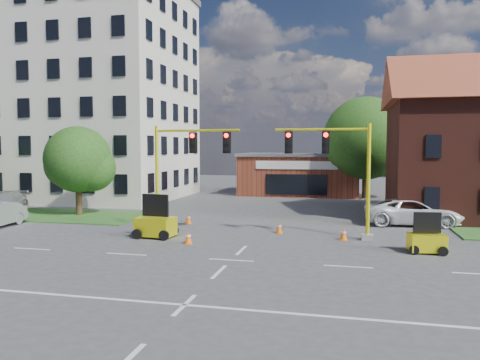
{
  "coord_description": "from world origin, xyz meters",
  "views": [
    {
      "loc": [
        4.94,
        -19.59,
        4.95
      ],
      "look_at": [
        -1.92,
        10.0,
        2.81
      ],
      "focal_mm": 35.0,
      "sensor_mm": 36.0,
      "label": 1
    }
  ],
  "objects_px": {
    "signal_mast_east": "(337,166)",
    "trailer_east": "(427,241)",
    "signal_mast_west": "(183,165)",
    "pickup_white": "(413,212)",
    "trailer_west": "(156,225)"
  },
  "relations": [
    {
      "from": "signal_mast_west",
      "to": "pickup_white",
      "type": "xyz_separation_m",
      "value": [
        13.37,
        5.65,
        -3.09
      ]
    },
    {
      "from": "signal_mast_east",
      "to": "pickup_white",
      "type": "height_order",
      "value": "signal_mast_east"
    },
    {
      "from": "signal_mast_west",
      "to": "trailer_west",
      "type": "height_order",
      "value": "signal_mast_west"
    },
    {
      "from": "signal_mast_east",
      "to": "trailer_east",
      "type": "height_order",
      "value": "signal_mast_east"
    },
    {
      "from": "trailer_west",
      "to": "signal_mast_west",
      "type": "bearing_deg",
      "value": 69.87
    },
    {
      "from": "signal_mast_west",
      "to": "trailer_east",
      "type": "distance_m",
      "value": 13.61
    },
    {
      "from": "signal_mast_west",
      "to": "trailer_west",
      "type": "distance_m",
      "value": 3.85
    },
    {
      "from": "signal_mast_east",
      "to": "trailer_east",
      "type": "relative_size",
      "value": 3.39
    },
    {
      "from": "signal_mast_west",
      "to": "trailer_west",
      "type": "bearing_deg",
      "value": -116.31
    },
    {
      "from": "signal_mast_west",
      "to": "trailer_east",
      "type": "relative_size",
      "value": 3.39
    },
    {
      "from": "signal_mast_west",
      "to": "signal_mast_east",
      "type": "xyz_separation_m",
      "value": [
        8.71,
        0.0,
        0.0
      ]
    },
    {
      "from": "signal_mast_east",
      "to": "pickup_white",
      "type": "bearing_deg",
      "value": 50.48
    },
    {
      "from": "signal_mast_west",
      "to": "trailer_west",
      "type": "xyz_separation_m",
      "value": [
        -0.95,
        -1.91,
        -3.21
      ]
    },
    {
      "from": "signal_mast_west",
      "to": "signal_mast_east",
      "type": "height_order",
      "value": "same"
    },
    {
      "from": "signal_mast_east",
      "to": "trailer_east",
      "type": "xyz_separation_m",
      "value": [
        4.23,
        -2.54,
        -3.35
      ]
    }
  ]
}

